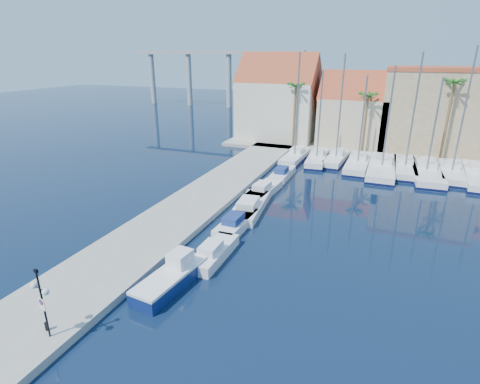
# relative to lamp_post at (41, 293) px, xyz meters

# --- Properties ---
(ground) EXTENTS (260.00, 260.00, 0.00)m
(ground) POSITION_rel_lamp_post_xyz_m (7.00, 2.26, -3.03)
(ground) COLOR black
(ground) RESTS_ON ground
(quay_west) EXTENTS (6.00, 77.00, 0.50)m
(quay_west) POSITION_rel_lamp_post_xyz_m (-2.00, 15.76, -2.78)
(quay_west) COLOR gray
(quay_west) RESTS_ON ground
(shore_north) EXTENTS (54.00, 16.00, 0.50)m
(shore_north) POSITION_rel_lamp_post_xyz_m (17.00, 50.26, -2.78)
(shore_north) COLOR gray
(shore_north) RESTS_ON ground
(lamp_post) EXTENTS (1.30, 0.52, 3.86)m
(lamp_post) POSITION_rel_lamp_post_xyz_m (0.00, 0.00, 0.00)
(lamp_post) COLOR black
(lamp_post) RESTS_ON quay_west
(bollard) EXTENTS (0.19, 0.19, 0.47)m
(bollard) POSITION_rel_lamp_post_xyz_m (-0.48, 0.29, -2.30)
(bollard) COLOR black
(bollard) RESTS_ON quay_west
(fishing_boat) EXTENTS (2.42, 5.70, 1.94)m
(fishing_boat) POSITION_rel_lamp_post_xyz_m (2.92, 6.65, -2.39)
(fishing_boat) COLOR navy
(fishing_boat) RESTS_ON ground
(motorboat_west_0) EXTENTS (1.69, 5.28, 1.40)m
(motorboat_west_0) POSITION_rel_lamp_post_xyz_m (3.92, 10.59, -2.52)
(motorboat_west_0) COLOR white
(motorboat_west_0) RESTS_ON ground
(motorboat_west_1) EXTENTS (1.98, 5.67, 1.40)m
(motorboat_west_1) POSITION_rel_lamp_post_xyz_m (3.49, 15.71, -2.52)
(motorboat_west_1) COLOR white
(motorboat_west_1) RESTS_ON ground
(motorboat_west_2) EXTENTS (3.02, 7.40, 1.40)m
(motorboat_west_2) POSITION_rel_lamp_post_xyz_m (3.29, 19.49, -2.52)
(motorboat_west_2) COLOR white
(motorboat_west_2) RESTS_ON ground
(motorboat_west_3) EXTENTS (2.34, 6.11, 1.40)m
(motorboat_west_3) POSITION_rel_lamp_post_xyz_m (3.08, 24.19, -2.52)
(motorboat_west_3) COLOR white
(motorboat_west_3) RESTS_ON ground
(motorboat_west_4) EXTENTS (1.80, 5.61, 1.40)m
(motorboat_west_4) POSITION_rel_lamp_post_xyz_m (3.31, 30.34, -2.52)
(motorboat_west_4) COLOR white
(motorboat_west_4) RESTS_ON ground
(sailboat_0) EXTENTS (2.54, 8.64, 13.93)m
(sailboat_0) POSITION_rel_lamp_post_xyz_m (2.87, 38.39, -2.39)
(sailboat_0) COLOR white
(sailboat_0) RESTS_ON ground
(sailboat_1) EXTENTS (2.99, 8.78, 11.84)m
(sailboat_1) POSITION_rel_lamp_post_xyz_m (5.79, 38.40, -2.43)
(sailboat_1) COLOR white
(sailboat_1) RESTS_ON ground
(sailboat_2) EXTENTS (2.67, 8.33, 13.75)m
(sailboat_2) POSITION_rel_lamp_post_xyz_m (8.22, 39.32, -2.39)
(sailboat_2) COLOR white
(sailboat_2) RESTS_ON ground
(sailboat_3) EXTENTS (2.76, 9.94, 11.33)m
(sailboat_3) POSITION_rel_lamp_post_xyz_m (11.11, 38.14, -2.46)
(sailboat_3) COLOR white
(sailboat_3) RESTS_ON ground
(sailboat_4) EXTENTS (3.16, 11.95, 12.50)m
(sailboat_4) POSITION_rel_lamp_post_xyz_m (14.02, 37.38, -2.47)
(sailboat_4) COLOR white
(sailboat_4) RESTS_ON ground
(sailboat_5) EXTENTS (2.78, 9.65, 13.92)m
(sailboat_5) POSITION_rel_lamp_post_xyz_m (16.63, 38.36, -2.42)
(sailboat_5) COLOR white
(sailboat_5) RESTS_ON ground
(sailboat_6) EXTENTS (3.71, 11.90, 11.36)m
(sailboat_6) POSITION_rel_lamp_post_xyz_m (18.92, 37.56, -2.48)
(sailboat_6) COLOR white
(sailboat_6) RESTS_ON ground
(sailboat_7) EXTENTS (2.91, 9.51, 14.54)m
(sailboat_7) POSITION_rel_lamp_post_xyz_m (21.72, 38.26, -2.40)
(sailboat_7) COLOR white
(sailboat_7) RESTS_ON ground
(sailboat_8) EXTENTS (3.79, 11.65, 11.18)m
(sailboat_8) POSITION_rel_lamp_post_xyz_m (24.51, 37.84, -2.48)
(sailboat_8) COLOR white
(sailboat_8) RESTS_ON ground
(building_0) EXTENTS (12.30, 9.00, 13.50)m
(building_0) POSITION_rel_lamp_post_xyz_m (-3.00, 49.26, 3.49)
(building_0) COLOR beige
(building_0) RESTS_ON shore_north
(building_1) EXTENTS (10.30, 8.00, 11.00)m
(building_1) POSITION_rel_lamp_post_xyz_m (9.00, 49.26, 2.27)
(building_1) COLOR #C4AF8A
(building_1) RESTS_ON shore_north
(building_2) EXTENTS (14.20, 10.20, 11.50)m
(building_2) POSITION_rel_lamp_post_xyz_m (20.00, 50.26, 3.23)
(building_2) COLOR #9A865F
(building_2) RESTS_ON shore_north
(palm_0) EXTENTS (2.60, 2.60, 10.15)m
(palm_0) POSITION_rel_lamp_post_xyz_m (1.00, 44.26, 6.05)
(palm_0) COLOR brown
(palm_0) RESTS_ON shore_north
(palm_1) EXTENTS (2.60, 2.60, 9.15)m
(palm_1) POSITION_rel_lamp_post_xyz_m (11.00, 44.26, 5.10)
(palm_1) COLOR brown
(palm_1) RESTS_ON shore_north
(palm_2) EXTENTS (2.60, 2.60, 11.15)m
(palm_2) POSITION_rel_lamp_post_xyz_m (21.00, 44.26, 6.99)
(palm_2) COLOR brown
(palm_2) RESTS_ON shore_north
(viaduct) EXTENTS (48.00, 2.20, 14.45)m
(viaduct) POSITION_rel_lamp_post_xyz_m (-32.07, 84.26, 7.22)
(viaduct) COLOR #9E9E99
(viaduct) RESTS_ON ground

